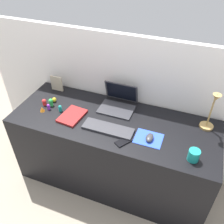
{
  "coord_description": "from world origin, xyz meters",
  "views": [
    {
      "loc": [
        0.54,
        -1.44,
        2.05
      ],
      "look_at": [
        -0.01,
        0.0,
        0.83
      ],
      "focal_mm": 39.07,
      "sensor_mm": 36.0,
      "label": 1
    }
  ],
  "objects_px": {
    "mouse": "(150,138)",
    "toy_figurine_purple": "(49,107)",
    "desk_lamp": "(211,112)",
    "toy_figurine_red": "(44,102)",
    "laptop": "(119,101)",
    "coffee_mug": "(194,155)",
    "toy_figurine_teal": "(60,108)",
    "picture_frame": "(57,83)",
    "toy_figurine_green": "(51,102)",
    "notebook_pad": "(72,116)",
    "toy_figurine_orange": "(42,109)",
    "cell_phone": "(123,142)",
    "keyboard": "(108,129)",
    "toy_figurine_yellow": "(54,100)"
  },
  "relations": [
    {
      "from": "mouse",
      "to": "toy_figurine_purple",
      "type": "xyz_separation_m",
      "value": [
        -0.92,
        0.05,
        0.01
      ]
    },
    {
      "from": "desk_lamp",
      "to": "toy_figurine_red",
      "type": "distance_m",
      "value": 1.4
    },
    {
      "from": "laptop",
      "to": "mouse",
      "type": "relative_size",
      "value": 3.12
    },
    {
      "from": "mouse",
      "to": "coffee_mug",
      "type": "height_order",
      "value": "coffee_mug"
    },
    {
      "from": "toy_figurine_purple",
      "to": "toy_figurine_teal",
      "type": "xyz_separation_m",
      "value": [
        0.11,
        0.01,
        0.0
      ]
    },
    {
      "from": "toy_figurine_red",
      "to": "toy_figurine_teal",
      "type": "relative_size",
      "value": 1.02
    },
    {
      "from": "picture_frame",
      "to": "toy_figurine_green",
      "type": "distance_m",
      "value": 0.26
    },
    {
      "from": "mouse",
      "to": "notebook_pad",
      "type": "relative_size",
      "value": 0.4
    },
    {
      "from": "notebook_pad",
      "to": "toy_figurine_teal",
      "type": "height_order",
      "value": "toy_figurine_teal"
    },
    {
      "from": "toy_figurine_green",
      "to": "toy_figurine_orange",
      "type": "bearing_deg",
      "value": -105.12
    },
    {
      "from": "laptop",
      "to": "desk_lamp",
      "type": "height_order",
      "value": "desk_lamp"
    },
    {
      "from": "notebook_pad",
      "to": "toy_figurine_green",
      "type": "xyz_separation_m",
      "value": [
        -0.25,
        0.07,
        0.03
      ]
    },
    {
      "from": "toy_figurine_green",
      "to": "notebook_pad",
      "type": "bearing_deg",
      "value": -16.24
    },
    {
      "from": "desk_lamp",
      "to": "cell_phone",
      "type": "bearing_deg",
      "value": -146.62
    },
    {
      "from": "picture_frame",
      "to": "toy_figurine_orange",
      "type": "relative_size",
      "value": 3.34
    },
    {
      "from": "notebook_pad",
      "to": "coffee_mug",
      "type": "xyz_separation_m",
      "value": [
        1.01,
        -0.12,
        0.03
      ]
    },
    {
      "from": "desk_lamp",
      "to": "toy_figurine_red",
      "type": "bearing_deg",
      "value": -172.47
    },
    {
      "from": "cell_phone",
      "to": "toy_figurine_green",
      "type": "height_order",
      "value": "toy_figurine_green"
    },
    {
      "from": "mouse",
      "to": "cell_phone",
      "type": "xyz_separation_m",
      "value": [
        -0.18,
        -0.1,
        -0.02
      ]
    },
    {
      "from": "picture_frame",
      "to": "toy_figurine_orange",
      "type": "xyz_separation_m",
      "value": [
        0.05,
        -0.34,
        -0.05
      ]
    },
    {
      "from": "notebook_pad",
      "to": "coffee_mug",
      "type": "distance_m",
      "value": 1.02
    },
    {
      "from": "keyboard",
      "to": "toy_figurine_teal",
      "type": "height_order",
      "value": "toy_figurine_teal"
    },
    {
      "from": "toy_figurine_yellow",
      "to": "toy_figurine_teal",
      "type": "relative_size",
      "value": 0.71
    },
    {
      "from": "toy_figurine_yellow",
      "to": "cell_phone",
      "type": "bearing_deg",
      "value": -19.21
    },
    {
      "from": "notebook_pad",
      "to": "toy_figurine_yellow",
      "type": "bearing_deg",
      "value": 157.49
    },
    {
      "from": "mouse",
      "to": "toy_figurine_purple",
      "type": "distance_m",
      "value": 0.92
    },
    {
      "from": "keyboard",
      "to": "toy_figurine_purple",
      "type": "xyz_separation_m",
      "value": [
        -0.58,
        0.06,
        0.02
      ]
    },
    {
      "from": "toy_figurine_yellow",
      "to": "toy_figurine_teal",
      "type": "distance_m",
      "value": 0.16
    },
    {
      "from": "keyboard",
      "to": "cell_phone",
      "type": "xyz_separation_m",
      "value": [
        0.16,
        -0.09,
        -0.01
      ]
    },
    {
      "from": "toy_figurine_orange",
      "to": "picture_frame",
      "type": "bearing_deg",
      "value": 98.77
    },
    {
      "from": "keyboard",
      "to": "picture_frame",
      "type": "distance_m",
      "value": 0.76
    },
    {
      "from": "notebook_pad",
      "to": "toy_figurine_green",
      "type": "height_order",
      "value": "toy_figurine_green"
    },
    {
      "from": "mouse",
      "to": "toy_figurine_red",
      "type": "bearing_deg",
      "value": 174.49
    },
    {
      "from": "desk_lamp",
      "to": "toy_figurine_red",
      "type": "height_order",
      "value": "desk_lamp"
    },
    {
      "from": "notebook_pad",
      "to": "toy_figurine_teal",
      "type": "relative_size",
      "value": 4.05
    },
    {
      "from": "desk_lamp",
      "to": "toy_figurine_green",
      "type": "height_order",
      "value": "desk_lamp"
    },
    {
      "from": "laptop",
      "to": "coffee_mug",
      "type": "distance_m",
      "value": 0.8
    },
    {
      "from": "coffee_mug",
      "to": "toy_figurine_yellow",
      "type": "height_order",
      "value": "coffee_mug"
    },
    {
      "from": "mouse",
      "to": "toy_figurine_green",
      "type": "bearing_deg",
      "value": 173.47
    },
    {
      "from": "coffee_mug",
      "to": "toy_figurine_purple",
      "type": "relative_size",
      "value": 1.62
    },
    {
      "from": "cell_phone",
      "to": "toy_figurine_orange",
      "type": "bearing_deg",
      "value": -153.71
    },
    {
      "from": "toy_figurine_orange",
      "to": "toy_figurine_green",
      "type": "xyz_separation_m",
      "value": [
        0.03,
        0.1,
        0.01
      ]
    },
    {
      "from": "picture_frame",
      "to": "toy_figurine_teal",
      "type": "relative_size",
      "value": 2.53
    },
    {
      "from": "picture_frame",
      "to": "toy_figurine_green",
      "type": "relative_size",
      "value": 2.12
    },
    {
      "from": "laptop",
      "to": "picture_frame",
      "type": "bearing_deg",
      "value": 176.72
    },
    {
      "from": "desk_lamp",
      "to": "toy_figurine_yellow",
      "type": "distance_m",
      "value": 1.34
    },
    {
      "from": "desk_lamp",
      "to": "toy_figurine_orange",
      "type": "height_order",
      "value": "desk_lamp"
    },
    {
      "from": "mouse",
      "to": "toy_figurine_orange",
      "type": "distance_m",
      "value": 0.96
    },
    {
      "from": "toy_figurine_red",
      "to": "toy_figurine_purple",
      "type": "distance_m",
      "value": 0.08
    },
    {
      "from": "cell_phone",
      "to": "toy_figurine_red",
      "type": "xyz_separation_m",
      "value": [
        -0.82,
        0.19,
        0.03
      ]
    }
  ]
}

